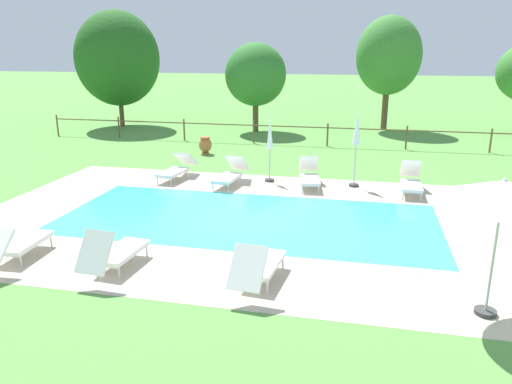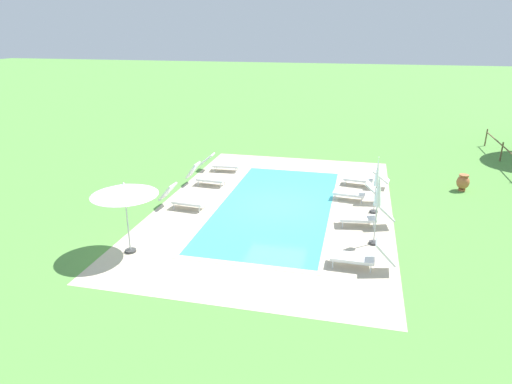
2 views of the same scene
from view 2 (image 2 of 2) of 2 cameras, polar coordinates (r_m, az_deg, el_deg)
name	(u,v)px [view 2 (image 2 of 2)]	position (r m, az deg, el deg)	size (l,w,h in m)	color
ground_plane	(276,206)	(18.37, 2.49, -1.75)	(160.00, 160.00, 0.00)	#599342
pool_deck_paving	(276,206)	(18.36, 2.49, -1.74)	(14.53, 9.17, 0.01)	beige
swimming_pool_water	(276,206)	(18.36, 2.49, -1.74)	(9.77, 4.41, 0.01)	#42CCD6
pool_coping_rim	(276,206)	(18.36, 2.49, -1.73)	(10.25, 4.89, 0.01)	beige
sun_lounger_north_near_steps	(365,216)	(16.84, 13.64, -2.99)	(0.91, 2.01, 0.91)	white
sun_lounger_north_mid	(221,164)	(22.85, -4.50, 3.60)	(0.72, 2.01, 0.87)	white
sun_lounger_north_far	(362,256)	(13.97, 13.23, -7.89)	(0.64, 1.92, 0.94)	white
sun_lounger_north_end	(206,177)	(20.81, -6.33, 1.95)	(0.71, 1.85, 1.02)	white
sun_lounger_south_near_corner	(365,178)	(21.12, 13.60, 1.69)	(0.86, 2.07, 0.83)	white
sun_lounger_south_mid	(183,199)	(18.22, -9.22, -0.86)	(0.76, 1.92, 0.97)	white
sun_lounger_south_far	(356,192)	(19.22, 12.54, -0.02)	(0.80, 2.02, 0.89)	white
patio_umbrella_open_foreground	(124,190)	(14.42, -16.31, 0.26)	(2.07, 2.07, 2.37)	#383838
patio_umbrella_closed_row_west	(377,178)	(17.79, 15.01, 1.66)	(0.32, 0.32, 2.28)	#383838
patio_umbrella_closed_row_mid_west	(378,197)	(15.05, 15.15, -0.56)	(0.32, 0.32, 2.48)	#383838
terracotta_urn_near_fence	(463,182)	(21.94, 24.67, 1.15)	(0.55, 0.55, 0.74)	#B7663D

